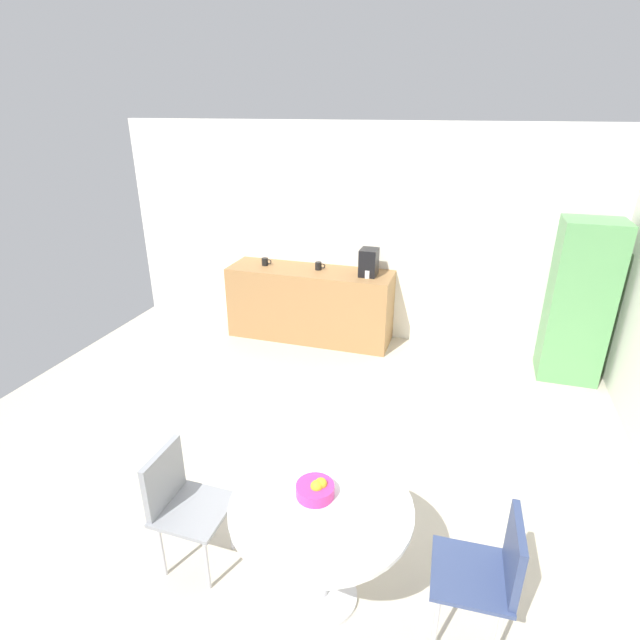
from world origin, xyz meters
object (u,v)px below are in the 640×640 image
object	(u,v)px
chair_navy	(492,567)
mug_green	(265,262)
fruit_bowl	(316,489)
coffee_maker	(369,262)
mug_white	(368,274)
chair_gray	(179,496)
locker_cabinet	(579,302)
round_table	(321,524)
mug_red	(319,266)

from	to	relation	value
chair_navy	mug_green	size ratio (longest dim) A/B	6.43
fruit_bowl	coffee_maker	world-z (taller)	coffee_maker
chair_navy	fruit_bowl	world-z (taller)	fruit_bowl
chair_navy	mug_white	world-z (taller)	mug_white
chair_gray	mug_white	world-z (taller)	mug_white
locker_cabinet	chair_gray	size ratio (longest dim) A/B	2.08
round_table	coffee_maker	size ratio (longest dim) A/B	3.20
locker_cabinet	chair_navy	bearing A→B (deg)	-104.03
chair_gray	mug_white	xyz separation A→B (m)	(0.44, 3.41, 0.43)
locker_cabinet	mug_red	world-z (taller)	locker_cabinet
chair_gray	coffee_maker	size ratio (longest dim) A/B	2.59
round_table	mug_green	size ratio (longest dim) A/B	7.93
round_table	chair_navy	distance (m)	0.93
locker_cabinet	round_table	bearing A→B (deg)	-117.41
mug_green	coffee_maker	size ratio (longest dim) A/B	0.40
chair_gray	mug_red	bearing A→B (deg)	93.25
fruit_bowl	mug_red	distance (m)	3.66
mug_red	chair_navy	bearing A→B (deg)	-59.53
chair_gray	mug_red	distance (m)	3.57
chair_gray	mug_red	xyz separation A→B (m)	(-0.20, 3.54, 0.43)
chair_gray	coffee_maker	distance (m)	3.57
locker_cabinet	coffee_maker	distance (m)	2.28
coffee_maker	locker_cabinet	bearing A→B (deg)	-2.52
chair_navy	mug_white	xyz separation A→B (m)	(-1.42, 3.37, 0.43)
mug_red	locker_cabinet	bearing A→B (deg)	-2.70
chair_gray	mug_white	distance (m)	3.47
chair_navy	chair_gray	world-z (taller)	same
chair_gray	fruit_bowl	bearing A→B (deg)	3.08
round_table	mug_white	distance (m)	3.48
chair_gray	fruit_bowl	size ratio (longest dim) A/B	3.81
round_table	mug_white	xyz separation A→B (m)	(-0.49, 3.42, 0.37)
chair_navy	fruit_bowl	xyz separation A→B (m)	(-0.98, 0.01, 0.25)
coffee_maker	mug_white	bearing A→B (deg)	-80.60
chair_navy	mug_green	xyz separation A→B (m)	(-2.75, 3.47, 0.43)
round_table	fruit_bowl	bearing A→B (deg)	130.32
round_table	mug_red	size ratio (longest dim) A/B	7.93
locker_cabinet	mug_white	size ratio (longest dim) A/B	13.37
locker_cabinet	round_table	size ratio (longest dim) A/B	1.68
chair_gray	mug_white	bearing A→B (deg)	82.61
mug_green	coffee_maker	xyz separation A→B (m)	(1.32, -0.01, 0.11)
round_table	coffee_maker	xyz separation A→B (m)	(-0.50, 3.51, 0.48)
mug_red	mug_green	bearing A→B (deg)	-177.64
mug_green	mug_white	bearing A→B (deg)	-4.20
chair_navy	mug_white	bearing A→B (deg)	112.77
locker_cabinet	mug_red	bearing A→B (deg)	177.30
chair_navy	mug_red	xyz separation A→B (m)	(-2.06, 3.50, 0.43)
chair_navy	mug_green	world-z (taller)	mug_green
chair_gray	coffee_maker	bearing A→B (deg)	83.04
mug_red	chair_gray	bearing A→B (deg)	-86.75
mug_green	mug_red	bearing A→B (deg)	2.36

